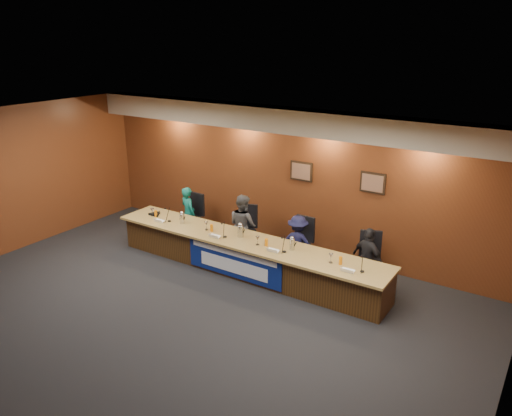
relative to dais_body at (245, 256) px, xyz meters
The scene contains 40 objects.
floor 2.43m from the dais_body, 90.00° to the right, with size 10.00×10.00×0.00m, color black.
ceiling 3.73m from the dais_body, 90.00° to the right, with size 10.00×8.00×0.04m, color silver.
wall_back 2.03m from the dais_body, 90.00° to the left, with size 10.00×0.04×3.20m, color #582A15.
wall_right 5.69m from the dais_body, 25.64° to the right, with size 0.04×8.00×3.20m, color #582A15.
soffit 2.93m from the dais_body, 90.00° to the left, with size 10.00×0.50×0.50m, color beige.
dais_body is the anchor object (origin of this frame).
dais_top 0.38m from the dais_body, 90.00° to the right, with size 6.10×0.95×0.05m, color olive.
banner 0.42m from the dais_body, 90.00° to the right, with size 2.20×0.02×0.65m, color navy.
banner_text_upper 0.49m from the dais_body, 90.00° to the right, with size 2.00×0.01×0.10m, color silver.
banner_text_lower 0.43m from the dais_body, 90.00° to the right, with size 1.60×0.01×0.28m, color silver.
wall_photo_left 2.21m from the dais_body, 75.71° to the left, with size 0.52×0.04×0.42m, color black.
wall_photo_right 2.95m from the dais_body, 38.13° to the left, with size 0.52×0.04×0.42m, color black.
panelist_a 2.23m from the dais_body, 161.48° to the left, with size 0.47×0.31×1.29m, color #0E5F55.
panelist_b 0.95m from the dais_body, 127.72° to the left, with size 0.67×0.52×1.38m, color #4D4E52.
panelist_c 1.11m from the dais_body, 40.63° to the left, with size 0.76×0.44×1.18m, color #121334.
panelist_d 2.45m from the dais_body, 16.78° to the left, with size 0.72×0.30×1.23m, color black.
office_chair_a 2.25m from the dais_body, 159.06° to the left, with size 0.48×0.48×0.08m, color black.
office_chair_b 0.98m from the dais_body, 124.10° to the left, with size 0.48×0.48×0.08m, color black.
office_chair_c 1.15m from the dais_body, 44.43° to the left, with size 0.48×0.48×0.08m, color black.
office_chair_d 2.47m from the dais_body, 19.01° to the left, with size 0.48×0.48×0.08m, color black.
nameplate_a 2.16m from the dais_body, behind, with size 0.24×0.06×0.09m, color white.
microphone_a 1.98m from the dais_body, behind, with size 0.07×0.07×0.02m, color black.
juice_glass_a 2.43m from the dais_body, behind, with size 0.06×0.06×0.15m, color orange.
water_glass_a 2.53m from the dais_body, behind, with size 0.08×0.08×0.18m, color silver.
nameplate_b 0.78m from the dais_body, 148.11° to the right, with size 0.24×0.06×0.09m, color white.
microphone_b 0.58m from the dais_body, 154.76° to the right, with size 0.07×0.07×0.02m, color black.
juice_glass_b 0.94m from the dais_body, behind, with size 0.06×0.06×0.15m, color orange.
water_glass_b 1.07m from the dais_body, behind, with size 0.08×0.08×0.18m, color silver.
nameplate_c 0.97m from the dais_body, 19.95° to the right, with size 0.24×0.06×0.09m, color white.
microphone_c 1.09m from the dais_body, ahead, with size 0.07×0.07×0.02m, color black.
juice_glass_c 0.74m from the dais_body, ahead, with size 0.06×0.06×0.15m, color orange.
water_glass_c 0.64m from the dais_body, 19.58° to the right, with size 0.08×0.08×0.18m, color silver.
nameplate_d 2.39m from the dais_body, ahead, with size 0.24×0.06×0.09m, color white.
microphone_d 2.57m from the dais_body, ahead, with size 0.07×0.07×0.02m, color black.
juice_glass_d 2.15m from the dais_body, ahead, with size 0.06×0.06×0.15m, color orange.
water_glass_d 1.99m from the dais_body, ahead, with size 0.08×0.08×0.18m, color silver.
carafe_left 1.70m from the dais_body, behind, with size 0.11×0.11×0.22m, color silver.
carafe_mid 0.53m from the dais_body, behind, with size 0.13×0.13×0.23m, color silver.
carafe_right 1.18m from the dais_body, ahead, with size 0.11×0.11×0.22m, color silver.
speakerphone 2.51m from the dais_body, behind, with size 0.32×0.32×0.05m, color black.
Camera 1 is at (5.24, -5.24, 4.66)m, focal length 35.00 mm.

